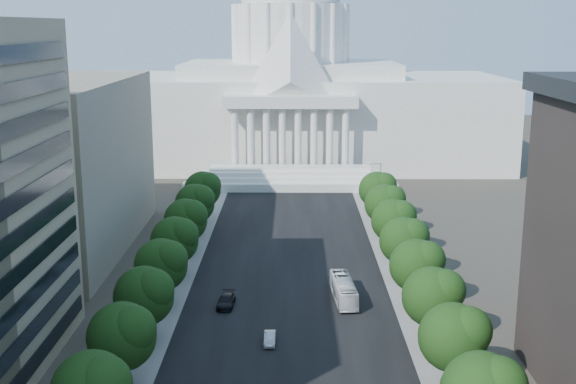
{
  "coord_description": "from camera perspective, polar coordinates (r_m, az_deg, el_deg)",
  "views": [
    {
      "loc": [
        0.55,
        -24.7,
        39.11
      ],
      "look_at": [
        -0.1,
        81.38,
        14.62
      ],
      "focal_mm": 45.0,
      "sensor_mm": 36.0,
      "label": 1
    }
  ],
  "objects": [
    {
      "name": "road_asphalt",
      "position": [
        121.19,
        0.07,
        -5.83
      ],
      "size": [
        30.0,
        260.0,
        0.01
      ],
      "primitive_type": "cube",
      "color": "black",
      "rests_on": "ground"
    },
    {
      "name": "sidewalk_left",
      "position": [
        122.76,
        -8.87,
        -5.74
      ],
      "size": [
        8.0,
        260.0,
        0.02
      ],
      "primitive_type": "cube",
      "color": "gray",
      "rests_on": "ground"
    },
    {
      "name": "sidewalk_right",
      "position": [
        122.58,
        9.04,
        -5.77
      ],
      "size": [
        8.0,
        260.0,
        0.02
      ],
      "primitive_type": "cube",
      "color": "gray",
      "rests_on": "ground"
    },
    {
      "name": "capitol",
      "position": [
        210.46,
        0.2,
        7.79
      ],
      "size": [
        120.0,
        56.0,
        73.0
      ],
      "color": "white",
      "rests_on": "ground"
    },
    {
      "name": "office_block_left_far",
      "position": [
        135.98,
        -20.58,
        1.95
      ],
      "size": [
        38.0,
        52.0,
        30.0
      ],
      "primitive_type": "cube",
      "color": "gray",
      "rests_on": "ground"
    },
    {
      "name": "tree_l_d",
      "position": [
        81.58,
        -12.81,
        -10.94
      ],
      "size": [
        7.79,
        7.6,
        9.97
      ],
      "color": "#33261C",
      "rests_on": "ground"
    },
    {
      "name": "tree_l_e",
      "position": [
        92.41,
        -11.14,
        -7.95
      ],
      "size": [
        7.79,
        7.6,
        9.97
      ],
      "color": "#33261C",
      "rests_on": "ground"
    },
    {
      "name": "tree_l_f",
      "position": [
        103.5,
        -9.85,
        -5.59
      ],
      "size": [
        7.79,
        7.6,
        9.97
      ],
      "color": "#33261C",
      "rests_on": "ground"
    },
    {
      "name": "tree_l_g",
      "position": [
        114.77,
        -8.81,
        -3.69
      ],
      "size": [
        7.79,
        7.6,
        9.97
      ],
      "color": "#33261C",
      "rests_on": "ground"
    },
    {
      "name": "tree_l_h",
      "position": [
        126.18,
        -7.96,
        -2.13
      ],
      "size": [
        7.79,
        7.6,
        9.97
      ],
      "color": "#33261C",
      "rests_on": "ground"
    },
    {
      "name": "tree_l_i",
      "position": [
        137.69,
        -7.26,
        -0.83
      ],
      "size": [
        7.79,
        7.6,
        9.97
      ],
      "color": "#33261C",
      "rests_on": "ground"
    },
    {
      "name": "tree_l_j",
      "position": [
        149.27,
        -6.66,
        0.27
      ],
      "size": [
        7.79,
        7.6,
        9.97
      ],
      "color": "#33261C",
      "rests_on": "ground"
    },
    {
      "name": "tree_r_d",
      "position": [
        81.49,
        13.18,
        -10.99
      ],
      "size": [
        7.79,
        7.6,
        9.97
      ],
      "color": "#33261C",
      "rests_on": "ground"
    },
    {
      "name": "tree_r_e",
      "position": [
        92.33,
        11.55,
        -7.99
      ],
      "size": [
        7.79,
        7.6,
        9.97
      ],
      "color": "#33261C",
      "rests_on": "ground"
    },
    {
      "name": "tree_r_f",
      "position": [
        103.43,
        10.29,
        -5.62
      ],
      "size": [
        7.79,
        7.6,
        9.97
      ],
      "color": "#33261C",
      "rests_on": "ground"
    },
    {
      "name": "tree_r_g",
      "position": [
        114.71,
        9.28,
        -3.72
      ],
      "size": [
        7.79,
        7.6,
        9.97
      ],
      "color": "#33261C",
      "rests_on": "ground"
    },
    {
      "name": "tree_r_h",
      "position": [
        126.12,
        8.46,
        -2.15
      ],
      "size": [
        7.79,
        7.6,
        9.97
      ],
      "color": "#33261C",
      "rests_on": "ground"
    },
    {
      "name": "tree_r_i",
      "position": [
        137.63,
        7.77,
        -0.85
      ],
      "size": [
        7.79,
        7.6,
        9.97
      ],
      "color": "#33261C",
      "rests_on": "ground"
    },
    {
      "name": "tree_r_j",
      "position": [
        149.22,
        7.19,
        0.26
      ],
      "size": [
        7.79,
        7.6,
        9.97
      ],
      "color": "#33261C",
      "rests_on": "ground"
    },
    {
      "name": "streetlight_c",
      "position": [
        93.05,
        12.47,
        -8.28
      ],
      "size": [
        2.61,
        0.44,
        9.0
      ],
      "color": "gray",
      "rests_on": "ground"
    },
    {
      "name": "streetlight_d",
      "position": [
        116.27,
        9.94,
        -3.84
      ],
      "size": [
        2.61,
        0.44,
        9.0
      ],
      "color": "gray",
      "rests_on": "ground"
    },
    {
      "name": "streetlight_e",
      "position": [
        140.1,
        8.28,
        -0.88
      ],
      "size": [
        2.61,
        0.44,
        9.0
      ],
      "color": "gray",
      "rests_on": "ground"
    },
    {
      "name": "streetlight_f",
      "position": [
        164.28,
        7.11,
        1.21
      ],
      "size": [
        2.61,
        0.44,
        9.0
      ],
      "color": "gray",
      "rests_on": "ground"
    },
    {
      "name": "car_silver",
      "position": [
        92.72,
        -1.45,
        -11.5
      ],
      "size": [
        1.43,
        4.08,
        1.34
      ],
      "primitive_type": "imported",
      "rotation": [
        0.0,
        0.0,
        0.0
      ],
      "color": "#AFB1B7",
      "rests_on": "ground"
    },
    {
      "name": "car_dark_b",
      "position": [
        104.36,
        -4.9,
        -8.59
      ],
      "size": [
        2.58,
        5.62,
        1.59
      ],
      "primitive_type": "imported",
      "rotation": [
        0.0,
        0.0,
        -0.06
      ],
      "color": "black",
      "rests_on": "ground"
    },
    {
      "name": "city_bus",
      "position": [
        106.29,
        4.42,
        -7.7
      ],
      "size": [
        3.55,
        11.68,
        3.21
      ],
      "primitive_type": "imported",
      "rotation": [
        0.0,
        0.0,
        0.08
      ],
      "color": "silver",
      "rests_on": "ground"
    }
  ]
}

